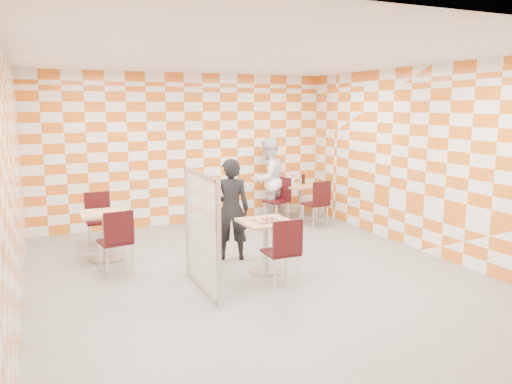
# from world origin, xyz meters

# --- Properties ---
(room_shell) EXTENTS (7.00, 7.00, 7.00)m
(room_shell) POSITION_xyz_m (0.00, 0.54, 1.50)
(room_shell) COLOR gray
(room_shell) RESTS_ON ground
(main_table) EXTENTS (0.70, 0.70, 0.75)m
(main_table) POSITION_xyz_m (0.20, 0.07, 0.51)
(main_table) COLOR tan
(main_table) RESTS_ON ground
(second_table) EXTENTS (0.70, 0.70, 0.75)m
(second_table) POSITION_xyz_m (2.24, 2.78, 0.51)
(second_table) COLOR tan
(second_table) RESTS_ON ground
(empty_table) EXTENTS (0.70, 0.70, 0.75)m
(empty_table) POSITION_xyz_m (-1.84, 1.58, 0.51)
(empty_table) COLOR tan
(empty_table) RESTS_ON ground
(chair_main_front) EXTENTS (0.42, 0.43, 0.92)m
(chair_main_front) POSITION_xyz_m (0.15, -0.60, 0.54)
(chair_main_front) COLOR black
(chair_main_front) RESTS_ON ground
(chair_second_front) EXTENTS (0.47, 0.48, 0.92)m
(chair_second_front) POSITION_xyz_m (2.25, 2.08, 0.54)
(chair_second_front) COLOR black
(chair_second_front) RESTS_ON ground
(chair_second_side) EXTENTS (0.55, 0.55, 0.92)m
(chair_second_side) POSITION_xyz_m (1.75, 2.78, 0.54)
(chair_second_side) COLOR black
(chair_second_side) RESTS_ON ground
(chair_empty_near) EXTENTS (0.49, 0.49, 0.92)m
(chair_empty_near) POSITION_xyz_m (-1.77, 0.81, 0.54)
(chair_empty_near) COLOR black
(chair_empty_near) RESTS_ON ground
(chair_empty_far) EXTENTS (0.42, 0.43, 0.92)m
(chair_empty_far) POSITION_xyz_m (-1.84, 2.39, 0.54)
(chair_empty_far) COLOR black
(chair_empty_far) RESTS_ON ground
(partition) EXTENTS (0.08, 1.38, 1.55)m
(partition) POSITION_xyz_m (-0.88, -0.31, 0.79)
(partition) COLOR white
(partition) RESTS_ON ground
(man_dark) EXTENTS (0.67, 0.55, 1.58)m
(man_dark) POSITION_xyz_m (-0.04, 0.84, 0.79)
(man_dark) COLOR black
(man_dark) RESTS_ON ground
(man_white) EXTENTS (1.01, 0.91, 1.72)m
(man_white) POSITION_xyz_m (1.62, 3.05, 0.86)
(man_white) COLOR white
(man_white) RESTS_ON ground
(pizza_on_foil) EXTENTS (0.40, 0.40, 0.04)m
(pizza_on_foil) POSITION_xyz_m (0.20, 0.05, 0.77)
(pizza_on_foil) COLOR silver
(pizza_on_foil) RESTS_ON main_table
(sport_bottle) EXTENTS (0.06, 0.06, 0.20)m
(sport_bottle) POSITION_xyz_m (2.12, 2.91, 0.84)
(sport_bottle) COLOR white
(sport_bottle) RESTS_ON second_table
(soda_bottle) EXTENTS (0.07, 0.07, 0.23)m
(soda_bottle) POSITION_xyz_m (2.35, 2.87, 0.85)
(soda_bottle) COLOR black
(soda_bottle) RESTS_ON second_table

